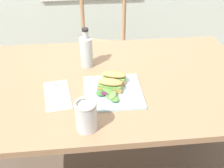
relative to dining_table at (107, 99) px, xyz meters
The scene contains 10 objects.
dining_table is the anchor object (origin of this frame).
chair_wooden_far 0.89m from the dining_table, 88.88° to the left, with size 0.49×0.49×0.87m.
plate_lunch 0.16m from the dining_table, 79.77° to the right, with size 0.26×0.26×0.01m, color silver.
sandwich_half_front 0.18m from the dining_table, 86.97° to the right, with size 0.12×0.09×0.06m.
sandwich_half_back 0.17m from the dining_table, 50.13° to the right, with size 0.12×0.09×0.06m.
salad_mixed_greens 0.20m from the dining_table, 91.17° to the right, with size 0.14×0.13×0.03m.
napkin_folded 0.28m from the dining_table, 156.43° to the right, with size 0.11×0.22×0.00m, color silver.
fork_on_napkin 0.28m from the dining_table, 160.35° to the right, with size 0.05×0.19×0.00m.
bottle_cold_brew 0.26m from the dining_table, 122.58° to the left, with size 0.07×0.07×0.21m.
mason_jar_iced_tea 0.38m from the dining_table, 108.09° to the right, with size 0.08×0.08×0.12m.
Camera 1 is at (-0.09, -1.01, 1.48)m, focal length 43.25 mm.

